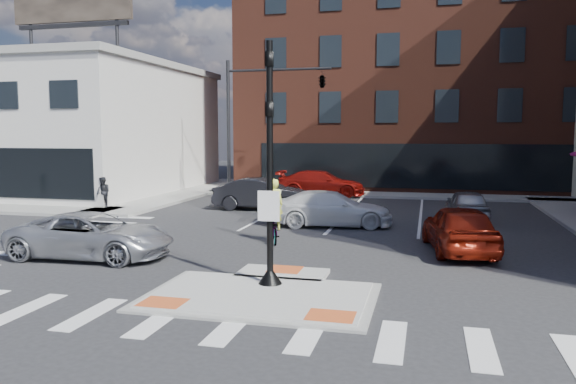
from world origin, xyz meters
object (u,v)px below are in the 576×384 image
(white_pickup, at_px, (331,209))
(cyclist, at_px, (274,221))
(red_sedan, at_px, (459,228))
(bg_car_silver, at_px, (467,205))
(silver_suv, at_px, (92,235))
(bg_car_red, at_px, (321,183))
(pedestrian_a, at_px, (103,192))
(bg_car_dark, at_px, (262,194))

(white_pickup, height_order, cyclist, cyclist)
(red_sedan, distance_m, bg_car_silver, 7.25)
(silver_suv, height_order, white_pickup, white_pickup)
(cyclist, bearing_deg, bg_car_silver, -154.10)
(white_pickup, height_order, bg_car_silver, white_pickup)
(bg_car_red, relative_size, pedestrian_a, 3.50)
(white_pickup, xyz_separation_m, pedestrian_a, (-11.89, 1.90, 0.19))
(cyclist, xyz_separation_m, pedestrian_a, (-10.50, 5.85, 0.15))
(bg_car_red, distance_m, pedestrian_a, 13.00)
(pedestrian_a, bearing_deg, bg_car_silver, 21.20)
(bg_car_dark, relative_size, cyclist, 2.12)
(bg_car_silver, bearing_deg, cyclist, 40.92)
(bg_car_dark, bearing_deg, silver_suv, 166.56)
(bg_car_dark, height_order, bg_car_red, bg_car_dark)
(cyclist, distance_m, pedestrian_a, 12.02)
(pedestrian_a, bearing_deg, red_sedan, -2.40)
(silver_suv, relative_size, cyclist, 2.23)
(white_pickup, height_order, bg_car_red, bg_car_red)
(silver_suv, distance_m, red_sedan, 11.74)
(bg_car_red, bearing_deg, red_sedan, -156.61)
(bg_car_dark, distance_m, pedestrian_a, 7.95)
(red_sedan, height_order, bg_car_red, red_sedan)
(bg_car_red, height_order, pedestrian_a, pedestrian_a)
(white_pickup, distance_m, bg_car_dark, 5.96)
(silver_suv, xyz_separation_m, bg_car_red, (3.76, 18.60, 0.08))
(bg_car_red, xyz_separation_m, pedestrian_a, (-9.41, -8.98, 0.14))
(silver_suv, relative_size, bg_car_silver, 1.27)
(white_pickup, relative_size, bg_car_dark, 1.05)
(silver_suv, xyz_separation_m, red_sedan, (11.17, 3.62, 0.09))
(bg_car_dark, distance_m, bg_car_red, 6.95)
(bg_car_dark, bearing_deg, bg_car_silver, -100.03)
(bg_car_silver, bearing_deg, pedestrian_a, -0.32)
(cyclist, bearing_deg, bg_car_red, -105.09)
(white_pickup, relative_size, bg_car_silver, 1.26)
(bg_car_silver, bearing_deg, bg_car_dark, -10.30)
(red_sedan, distance_m, bg_car_red, 16.71)
(bg_car_silver, height_order, cyclist, cyclist)
(bg_car_dark, height_order, cyclist, cyclist)
(silver_suv, relative_size, bg_car_dark, 1.05)
(bg_car_red, bearing_deg, white_pickup, -170.08)
(white_pickup, xyz_separation_m, cyclist, (-1.39, -3.95, 0.03))
(silver_suv, distance_m, cyclist, 6.14)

